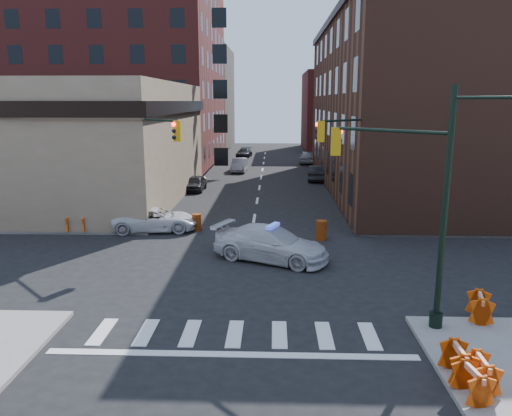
# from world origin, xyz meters

# --- Properties ---
(ground) EXTENTS (140.00, 140.00, 0.00)m
(ground) POSITION_xyz_m (0.00, 0.00, 0.00)
(ground) COLOR black
(ground) RESTS_ON ground
(sidewalk_nw) EXTENTS (34.00, 54.50, 0.15)m
(sidewalk_nw) POSITION_xyz_m (-23.00, 32.75, 0.07)
(sidewalk_nw) COLOR gray
(sidewalk_nw) RESTS_ON ground
(sidewalk_ne) EXTENTS (34.00, 54.50, 0.15)m
(sidewalk_ne) POSITION_xyz_m (23.00, 32.75, 0.07)
(sidewalk_ne) COLOR gray
(sidewalk_ne) RESTS_ON ground
(bank_building) EXTENTS (22.00, 22.00, 9.00)m
(bank_building) POSITION_xyz_m (-17.00, 16.50, 4.50)
(bank_building) COLOR #947B61
(bank_building) RESTS_ON ground
(apartment_block) EXTENTS (25.00, 25.00, 24.00)m
(apartment_block) POSITION_xyz_m (-18.50, 40.00, 12.00)
(apartment_block) COLOR maroon
(apartment_block) RESTS_ON ground
(commercial_row_ne) EXTENTS (14.00, 34.00, 14.00)m
(commercial_row_ne) POSITION_xyz_m (13.00, 22.50, 7.00)
(commercial_row_ne) COLOR #4C2B1E
(commercial_row_ne) RESTS_ON ground
(filler_nw) EXTENTS (20.00, 18.00, 16.00)m
(filler_nw) POSITION_xyz_m (-16.00, 62.00, 8.00)
(filler_nw) COLOR brown
(filler_nw) RESTS_ON ground
(filler_ne) EXTENTS (16.00, 16.00, 12.00)m
(filler_ne) POSITION_xyz_m (14.00, 58.00, 6.00)
(filler_ne) COLOR maroon
(filler_ne) RESTS_ON ground
(signal_pole_se) EXTENTS (5.40, 5.27, 8.00)m
(signal_pole_se) POSITION_xyz_m (6.04, -5.52, 4.61)
(signal_pole_se) COLOR black
(signal_pole_se) RESTS_ON sidewalk_se
(signal_pole_nw) EXTENTS (3.58, 3.67, 8.00)m
(signal_pole_nw) POSITION_xyz_m (-5.85, 5.34, 4.34)
(signal_pole_nw) COLOR black
(signal_pole_nw) RESTS_ON sidewalk_nw
(signal_pole_ne) EXTENTS (3.67, 3.58, 8.00)m
(signal_pole_ne) POSITION_xyz_m (5.84, 5.35, 4.34)
(signal_pole_ne) COLOR black
(signal_pole_ne) RESTS_ON sidewalk_ne
(tree_ne_near) EXTENTS (3.00, 3.00, 4.85)m
(tree_ne_near) POSITION_xyz_m (7.50, 26.00, 3.49)
(tree_ne_near) COLOR black
(tree_ne_near) RESTS_ON sidewalk_ne
(tree_ne_far) EXTENTS (3.00, 3.00, 4.85)m
(tree_ne_far) POSITION_xyz_m (7.50, 34.00, 3.49)
(tree_ne_far) COLOR black
(tree_ne_far) RESTS_ON sidewalk_ne
(police_car) EXTENTS (6.20, 4.46, 1.67)m
(police_car) POSITION_xyz_m (1.16, 1.19, 0.83)
(police_car) COLOR silver
(police_car) RESTS_ON ground
(pickup) EXTENTS (5.31, 2.98, 1.40)m
(pickup) POSITION_xyz_m (-5.80, 6.57, 0.70)
(pickup) COLOR silver
(pickup) RESTS_ON ground
(parked_car_wnear) EXTENTS (1.66, 3.87, 1.30)m
(parked_car_wnear) POSITION_xyz_m (-5.50, 20.28, 0.65)
(parked_car_wnear) COLOR black
(parked_car_wnear) RESTS_ON ground
(parked_car_wfar) EXTENTS (1.71, 4.48, 1.46)m
(parked_car_wfar) POSITION_xyz_m (-2.50, 32.31, 0.73)
(parked_car_wfar) COLOR gray
(parked_car_wfar) RESTS_ON ground
(parked_car_wdeep) EXTENTS (2.25, 4.56, 1.27)m
(parked_car_wdeep) POSITION_xyz_m (-2.81, 46.49, 0.64)
(parked_car_wdeep) COLOR black
(parked_car_wdeep) RESTS_ON ground
(parked_car_enear) EXTENTS (2.05, 4.63, 1.48)m
(parked_car_enear) POSITION_xyz_m (5.50, 26.30, 0.74)
(parked_car_enear) COLOR black
(parked_car_enear) RESTS_ON ground
(parked_car_efar) EXTENTS (2.36, 4.92, 1.62)m
(parked_car_efar) POSITION_xyz_m (5.50, 39.89, 0.81)
(parked_car_efar) COLOR gray
(parked_car_efar) RESTS_ON ground
(pedestrian_a) EXTENTS (0.80, 0.66, 1.88)m
(pedestrian_a) POSITION_xyz_m (-7.32, 6.00, 1.09)
(pedestrian_a) COLOR black
(pedestrian_a) RESTS_ON sidewalk_nw
(pedestrian_b) EXTENTS (0.99, 0.92, 1.65)m
(pedestrian_b) POSITION_xyz_m (-9.53, 7.60, 0.97)
(pedestrian_b) COLOR black
(pedestrian_b) RESTS_ON sidewalk_nw
(pedestrian_c) EXTENTS (1.11, 0.67, 1.78)m
(pedestrian_c) POSITION_xyz_m (-12.44, 9.11, 1.04)
(pedestrian_c) COLOR #1F242F
(pedestrian_c) RESTS_ON sidewalk_nw
(barrel_road) EXTENTS (0.78, 0.78, 1.11)m
(barrel_road) POSITION_xyz_m (3.96, 4.95, 0.55)
(barrel_road) COLOR #DA550A
(barrel_road) RESTS_ON ground
(barrel_bank) EXTENTS (0.74, 0.74, 1.01)m
(barrel_bank) POSITION_xyz_m (-3.34, 6.74, 0.51)
(barrel_bank) COLOR red
(barrel_bank) RESTS_ON ground
(barricade_se_a) EXTENTS (0.91, 1.34, 0.92)m
(barricade_se_a) POSITION_xyz_m (8.50, -5.70, 0.61)
(barricade_se_a) COLOR #C76409
(barricade_se_a) RESTS_ON sidewalk_se
(barricade_se_b) EXTENTS (0.62, 1.22, 0.91)m
(barricade_se_b) POSITION_xyz_m (6.40, -9.50, 0.60)
(barricade_se_b) COLOR #E6550A
(barricade_se_b) RESTS_ON sidewalk_se
(barricade_se_c) EXTENTS (0.70, 1.17, 0.83)m
(barricade_se_c) POSITION_xyz_m (6.40, -10.48, 0.57)
(barricade_se_c) COLOR #E54F0A
(barricade_se_c) RESTS_ON sidewalk_se
(barricade_se_d) EXTENTS (0.61, 1.17, 0.86)m
(barricade_se_d) POSITION_xyz_m (6.82, -10.00, 0.58)
(barricade_se_d) COLOR #C33509
(barricade_se_d) RESTS_ON sidewalk_se
(barricade_nw_a) EXTENTS (1.37, 0.85, 0.96)m
(barricade_nw_a) POSITION_xyz_m (-7.75, 7.70, 0.63)
(barricade_nw_a) COLOR red
(barricade_nw_a) RESTS_ON sidewalk_nw
(barricade_nw_b) EXTENTS (1.29, 0.67, 0.95)m
(barricade_nw_b) POSITION_xyz_m (-10.22, 5.70, 0.62)
(barricade_nw_b) COLOR #C14E09
(barricade_nw_b) RESTS_ON sidewalk_nw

